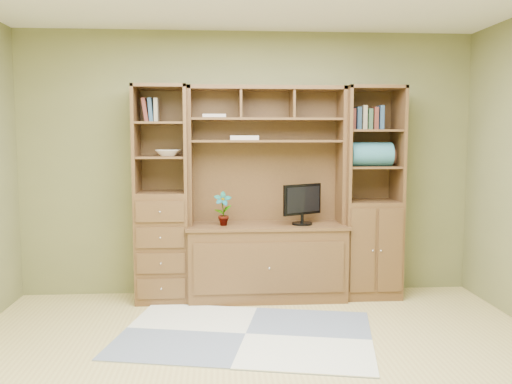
{
  "coord_description": "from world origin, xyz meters",
  "views": [
    {
      "loc": [
        -0.3,
        -3.4,
        1.57
      ],
      "look_at": [
        0.02,
        1.2,
        1.1
      ],
      "focal_mm": 38.0,
      "sensor_mm": 36.0,
      "label": 1
    }
  ],
  "objects": [
    {
      "name": "room",
      "position": [
        0.0,
        0.0,
        1.3
      ],
      "size": [
        4.6,
        4.1,
        2.64
      ],
      "color": "tan",
      "rests_on": "ground"
    },
    {
      "name": "center_hutch",
      "position": [
        0.16,
        1.73,
        1.02
      ],
      "size": [
        1.54,
        0.53,
        2.05
      ],
      "primitive_type": "cube",
      "color": "#52361D",
      "rests_on": "ground"
    },
    {
      "name": "left_tower",
      "position": [
        -0.84,
        1.77,
        1.02
      ],
      "size": [
        0.5,
        0.45,
        2.05
      ],
      "primitive_type": "cube",
      "color": "#52361D",
      "rests_on": "ground"
    },
    {
      "name": "right_tower",
      "position": [
        1.19,
        1.77,
        1.02
      ],
      "size": [
        0.55,
        0.45,
        2.05
      ],
      "primitive_type": "cube",
      "color": "#52361D",
      "rests_on": "ground"
    },
    {
      "name": "rug",
      "position": [
        -0.09,
        0.76,
        0.01
      ],
      "size": [
        2.21,
        1.7,
        0.01
      ],
      "primitive_type": "cube",
      "rotation": [
        0.0,
        0.0,
        -0.21
      ],
      "color": "#A6ABAC",
      "rests_on": "ground"
    },
    {
      "name": "monitor",
      "position": [
        0.5,
        1.7,
        1.0
      ],
      "size": [
        0.48,
        0.39,
        0.54
      ],
      "primitive_type": "cube",
      "rotation": [
        0.0,
        0.0,
        0.53
      ],
      "color": "black",
      "rests_on": "center_hutch"
    },
    {
      "name": "orchid",
      "position": [
        -0.26,
        1.7,
        0.89
      ],
      "size": [
        0.17,
        0.12,
        0.32
      ],
      "primitive_type": "imported",
      "color": "#AC4F3A",
      "rests_on": "center_hutch"
    },
    {
      "name": "magazines",
      "position": [
        -0.05,
        1.82,
        1.56
      ],
      "size": [
        0.27,
        0.2,
        0.04
      ],
      "primitive_type": "cube",
      "color": "beige",
      "rests_on": "center_hutch"
    },
    {
      "name": "bowl",
      "position": [
        -0.77,
        1.77,
        1.42
      ],
      "size": [
        0.24,
        0.24,
        0.06
      ],
      "primitive_type": "imported",
      "color": "white",
      "rests_on": "left_tower"
    },
    {
      "name": "blanket_teal",
      "position": [
        1.17,
        1.73,
        1.4
      ],
      "size": [
        0.39,
        0.23,
        0.23
      ],
      "primitive_type": "cube",
      "color": "#2E6B79",
      "rests_on": "right_tower"
    },
    {
      "name": "blanket_red",
      "position": [
        1.32,
        1.85,
        1.38
      ],
      "size": [
        0.32,
        0.18,
        0.18
      ],
      "primitive_type": "cube",
      "color": "brown",
      "rests_on": "right_tower"
    }
  ]
}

